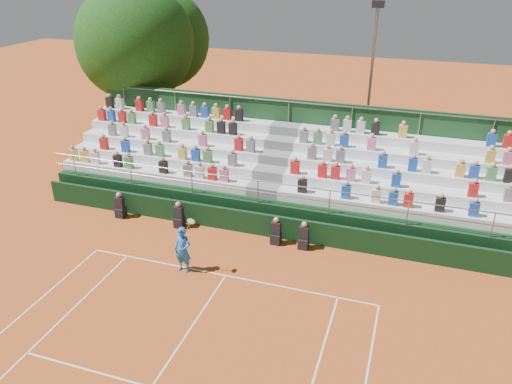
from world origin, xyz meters
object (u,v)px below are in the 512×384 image
(floodlight_mast, at_px, (371,74))
(tennis_player, at_px, (183,250))
(tree_west, at_px, (135,43))
(tree_east, at_px, (160,39))

(floodlight_mast, bearing_deg, tennis_player, -110.62)
(tennis_player, bearing_deg, floodlight_mast, 69.38)
(tree_west, relative_size, tree_east, 1.06)
(tree_west, distance_m, floodlight_mast, 12.99)
(floodlight_mast, bearing_deg, tree_west, -171.92)
(tree_east, bearing_deg, tennis_player, -60.31)
(tree_west, relative_size, floodlight_mast, 1.10)
(tree_west, xyz_separation_m, floodlight_mast, (12.80, 1.82, -1.21))
(tennis_player, xyz_separation_m, floodlight_mast, (4.87, 12.93, 4.06))
(tennis_player, relative_size, floodlight_mast, 0.26)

